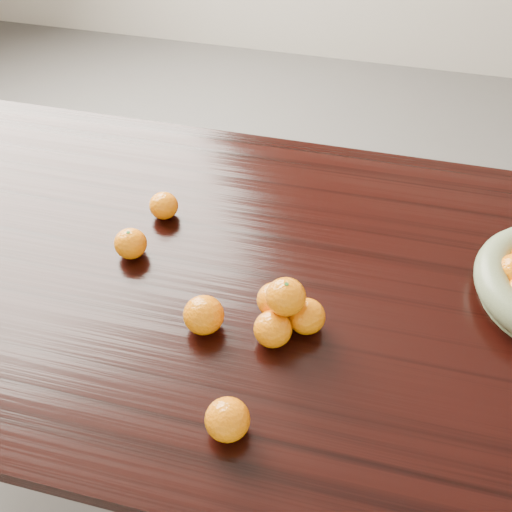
# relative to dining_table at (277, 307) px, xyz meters

# --- Properties ---
(ground) EXTENTS (5.00, 5.00, 0.00)m
(ground) POSITION_rel_dining_table_xyz_m (0.00, 0.00, -0.66)
(ground) COLOR #4D4A49
(ground) RESTS_ON ground
(dining_table) EXTENTS (2.00, 1.00, 0.75)m
(dining_table) POSITION_rel_dining_table_xyz_m (0.00, 0.00, 0.00)
(dining_table) COLOR black
(dining_table) RESTS_ON ground
(orange_pyramid) EXTENTS (0.14, 0.14, 0.12)m
(orange_pyramid) POSITION_rel_dining_table_xyz_m (0.04, -0.11, 0.14)
(orange_pyramid) COLOR orange
(orange_pyramid) RESTS_ON dining_table
(loose_orange_0) EXTENTS (0.07, 0.07, 0.06)m
(loose_orange_0) POSITION_rel_dining_table_xyz_m (-0.32, -0.00, 0.12)
(loose_orange_0) COLOR orange
(loose_orange_0) RESTS_ON dining_table
(loose_orange_1) EXTENTS (0.08, 0.08, 0.07)m
(loose_orange_1) POSITION_rel_dining_table_xyz_m (-0.11, -0.15, 0.13)
(loose_orange_1) COLOR orange
(loose_orange_1) RESTS_ON dining_table
(loose_orange_2) EXTENTS (0.07, 0.07, 0.07)m
(loose_orange_2) POSITION_rel_dining_table_xyz_m (-0.01, -0.34, 0.12)
(loose_orange_2) COLOR orange
(loose_orange_2) RESTS_ON dining_table
(loose_orange_3) EXTENTS (0.07, 0.07, 0.06)m
(loose_orange_3) POSITION_rel_dining_table_xyz_m (-0.29, 0.13, 0.12)
(loose_orange_3) COLOR orange
(loose_orange_3) RESTS_ON dining_table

